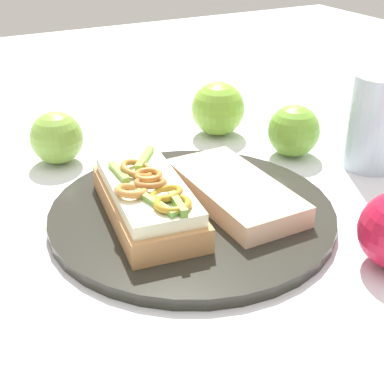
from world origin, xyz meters
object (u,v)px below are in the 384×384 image
at_px(bread_slice_side, 234,191).
at_px(drinking_glass, 374,123).
at_px(apple_1, 294,131).
at_px(apple_2, 57,138).
at_px(apple_4, 218,109).
at_px(sandwich, 148,199).
at_px(plate, 192,213).

xyz_separation_m(bread_slice_side, drinking_glass, (-0.02, 0.22, 0.04)).
relative_size(apple_1, drinking_glass, 0.58).
bearing_deg(apple_2, apple_1, 66.30).
height_order(bread_slice_side, apple_4, apple_4).
xyz_separation_m(sandwich, apple_4, (-0.19, 0.20, 0.00)).
distance_m(plate, apple_1, 0.22).
distance_m(sandwich, apple_2, 0.21).
xyz_separation_m(sandwich, bread_slice_side, (0.01, 0.10, -0.01)).
distance_m(apple_2, apple_4, 0.24).
distance_m(bread_slice_side, apple_2, 0.26).
bearing_deg(apple_4, apple_1, 24.59).
bearing_deg(apple_4, bread_slice_side, -25.79).
bearing_deg(bread_slice_side, apple_2, 31.47).
bearing_deg(plate, drinking_glass, 92.03).
height_order(plate, apple_2, apple_2).
height_order(apple_1, apple_4, apple_4).
distance_m(sandwich, apple_4, 0.28).
relative_size(sandwich, apple_2, 2.68).
relative_size(apple_1, apple_4, 0.90).
height_order(sandwich, apple_1, apple_1).
distance_m(plate, apple_4, 0.25).
relative_size(apple_2, apple_4, 0.88).
distance_m(plate, sandwich, 0.06).
height_order(bread_slice_side, apple_2, apple_2).
bearing_deg(drinking_glass, apple_2, -119.87).
height_order(plate, bread_slice_side, bread_slice_side).
distance_m(sandwich, apple_1, 0.26).
height_order(plate, drinking_glass, drinking_glass).
relative_size(sandwich, bread_slice_side, 1.06).
xyz_separation_m(sandwich, apple_2, (-0.21, -0.04, 0.00)).
bearing_deg(apple_2, bread_slice_side, 32.00).
xyz_separation_m(sandwich, drinking_glass, (-0.00, 0.31, 0.03)).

